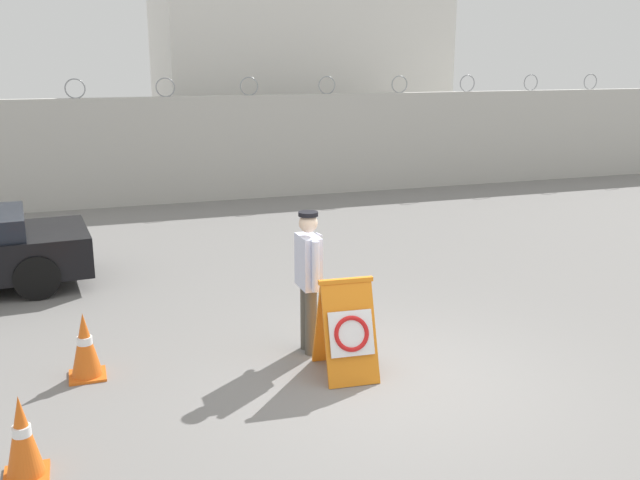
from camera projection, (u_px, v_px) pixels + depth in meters
name	position (u px, v px, depth m)	size (l,w,h in m)	color
ground_plane	(397.00, 382.00, 8.00)	(90.00, 90.00, 0.00)	gray
perimeter_wall	(210.00, 149.00, 17.88)	(36.00, 0.30, 3.07)	beige
building_block	(294.00, 78.00, 23.03)	(8.54, 5.52, 5.80)	silver
barricade_sign	(347.00, 328.00, 8.08)	(0.65, 0.85, 1.14)	orange
security_guard	(309.00, 275.00, 8.61)	(0.39, 0.63, 1.77)	#514C42
traffic_cone_near	(85.00, 346.00, 8.05)	(0.41, 0.41, 0.77)	orange
traffic_cone_mid	(22.00, 437.00, 6.11)	(0.38, 0.38, 0.77)	orange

